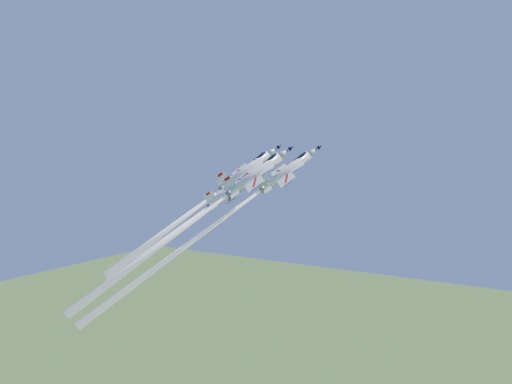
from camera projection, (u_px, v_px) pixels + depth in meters
The scene contains 4 objects.
jet_lead at pixel (204, 232), 126.79m from camera, with size 38.22×34.87×46.23m.
jet_left at pixel (198, 207), 134.53m from camera, with size 30.57×26.76×35.22m.
jet_right at pixel (185, 227), 120.64m from camera, with size 34.52×30.96×40.92m.
jet_slot at pixel (188, 222), 124.72m from camera, with size 24.90×21.83×28.73m.
Camera 1 is at (66.58, -106.70, 99.67)m, focal length 40.00 mm.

